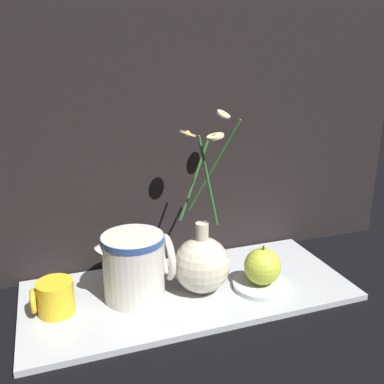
# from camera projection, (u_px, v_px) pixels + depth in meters

# --- Properties ---
(ground_plane) EXTENTS (6.00, 6.00, 0.00)m
(ground_plane) POSITION_uv_depth(u_px,v_px,m) (189.00, 293.00, 0.87)
(ground_plane) COLOR black
(shelf) EXTENTS (0.65, 0.28, 0.01)m
(shelf) POSITION_uv_depth(u_px,v_px,m) (189.00, 291.00, 0.87)
(shelf) COLOR #B2B7BC
(shelf) RESTS_ON ground_plane
(backdrop_wall) EXTENTS (1.15, 0.02, 1.10)m
(backdrop_wall) POSITION_uv_depth(u_px,v_px,m) (163.00, 8.00, 0.84)
(backdrop_wall) COLOR black
(backdrop_wall) RESTS_ON ground_plane
(vase_with_flowers) EXTENTS (0.15, 0.15, 0.35)m
(vase_with_flowers) POSITION_uv_depth(u_px,v_px,m) (202.00, 262.00, 0.84)
(vase_with_flowers) COLOR beige
(vase_with_flowers) RESTS_ON shelf
(yellow_mug) EXTENTS (0.08, 0.07, 0.06)m
(yellow_mug) POSITION_uv_depth(u_px,v_px,m) (54.00, 297.00, 0.78)
(yellow_mug) COLOR yellow
(yellow_mug) RESTS_ON shelf
(ceramic_pitcher) EXTENTS (0.14, 0.12, 0.14)m
(ceramic_pitcher) POSITION_uv_depth(u_px,v_px,m) (135.00, 264.00, 0.82)
(ceramic_pitcher) COLOR beige
(ceramic_pitcher) RESTS_ON shelf
(saucer_plate) EXTENTS (0.12, 0.12, 0.01)m
(saucer_plate) POSITION_uv_depth(u_px,v_px,m) (261.00, 285.00, 0.87)
(saucer_plate) COLOR silver
(saucer_plate) RESTS_ON shelf
(orange_fruit) EXTENTS (0.07, 0.07, 0.08)m
(orange_fruit) POSITION_uv_depth(u_px,v_px,m) (262.00, 266.00, 0.86)
(orange_fruit) COLOR #B7C638
(orange_fruit) RESTS_ON saucer_plate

